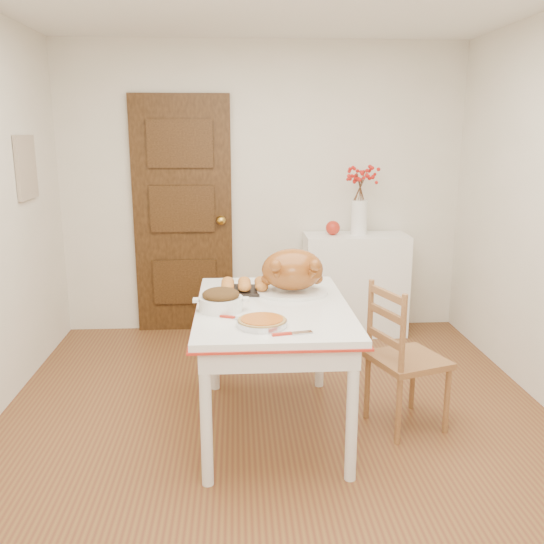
{
  "coord_description": "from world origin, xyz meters",
  "views": [
    {
      "loc": [
        -0.23,
        -3.11,
        1.75
      ],
      "look_at": [
        -0.03,
        0.15,
        0.96
      ],
      "focal_mm": 38.48,
      "sensor_mm": 36.0,
      "label": 1
    }
  ],
  "objects": [
    {
      "name": "photo_board",
      "position": [
        -1.73,
        1.2,
        1.5
      ],
      "size": [
        0.03,
        0.35,
        0.45
      ],
      "primitive_type": "cube",
      "color": "beige",
      "rests_on": "ground"
    },
    {
      "name": "pumpkin_pie",
      "position": [
        -0.11,
        -0.28,
        0.81
      ],
      "size": [
        0.33,
        0.33,
        0.05
      ],
      "primitive_type": "cylinder",
      "rotation": [
        0.0,
        0.0,
        -0.34
      ],
      "color": "#AE5316",
      "rests_on": "kitchen_table"
    },
    {
      "name": "carving_knife",
      "position": [
        -0.22,
        -0.16,
        0.78
      ],
      "size": [
        0.24,
        0.14,
        0.01
      ],
      "primitive_type": null,
      "rotation": [
        0.0,
        0.0,
        -0.38
      ],
      "color": "silver",
      "rests_on": "kitchen_table"
    },
    {
      "name": "stuffing_dish",
      "position": [
        -0.33,
        0.0,
        0.84
      ],
      "size": [
        0.37,
        0.32,
        0.12
      ],
      "primitive_type": null,
      "rotation": [
        0.0,
        0.0,
        -0.3
      ],
      "color": "#492D12",
      "rests_on": "kitchen_table"
    },
    {
      "name": "shaker_pair",
      "position": [
        0.24,
        0.61,
        0.82
      ],
      "size": [
        0.09,
        0.04,
        0.09
      ],
      "primitive_type": null,
      "rotation": [
        0.0,
        0.0,
        0.08
      ],
      "color": "white",
      "rests_on": "kitchen_table"
    },
    {
      "name": "sideboard",
      "position": [
        0.8,
        1.78,
        0.44
      ],
      "size": [
        0.88,
        0.39,
        0.88
      ],
      "primitive_type": "cube",
      "color": "white",
      "rests_on": "floor"
    },
    {
      "name": "drinking_glass",
      "position": [
        -0.02,
        0.63,
        0.84
      ],
      "size": [
        0.09,
        0.09,
        0.12
      ],
      "primitive_type": "cylinder",
      "rotation": [
        0.0,
        0.0,
        -0.33
      ],
      "color": "white",
      "rests_on": "kitchen_table"
    },
    {
      "name": "turkey_platter",
      "position": [
        0.1,
        0.31,
        0.92
      ],
      "size": [
        0.48,
        0.41,
        0.28
      ],
      "primitive_type": null,
      "rotation": [
        0.0,
        0.0,
        -0.15
      ],
      "color": "brown",
      "rests_on": "kitchen_table"
    },
    {
      "name": "chair_oak",
      "position": [
        0.78,
        0.08,
        0.45
      ],
      "size": [
        0.5,
        0.5,
        0.89
      ],
      "primitive_type": null,
      "rotation": [
        0.0,
        0.0,
        1.9
      ],
      "color": "olive",
      "rests_on": "floor"
    },
    {
      "name": "kitchen_table",
      "position": [
        -0.03,
        0.1,
        0.39
      ],
      "size": [
        0.89,
        1.3,
        0.78
      ],
      "primitive_type": null,
      "color": "silver",
      "rests_on": "floor"
    },
    {
      "name": "door_back",
      "position": [
        -0.7,
        1.97,
        1.03
      ],
      "size": [
        0.85,
        0.06,
        2.06
      ],
      "primitive_type": "cube",
      "color": "black",
      "rests_on": "ground"
    },
    {
      "name": "floor",
      "position": [
        0.0,
        0.0,
        0.0
      ],
      "size": [
        3.5,
        4.0,
        0.0
      ],
      "primitive_type": "cube",
      "color": "#5E2F1B",
      "rests_on": "ground"
    },
    {
      "name": "rolls_tray",
      "position": [
        -0.19,
        0.38,
        0.82
      ],
      "size": [
        0.33,
        0.28,
        0.08
      ],
      "primitive_type": null,
      "rotation": [
        0.0,
        0.0,
        -0.16
      ],
      "color": "#BA6B2E",
      "rests_on": "kitchen_table"
    },
    {
      "name": "wall_front",
      "position": [
        0.0,
        -2.0,
        1.25
      ],
      "size": [
        3.5,
        0.0,
        2.5
      ],
      "primitive_type": "cube",
      "color": "silver",
      "rests_on": "ground"
    },
    {
      "name": "apple",
      "position": [
        0.59,
        1.78,
        0.95
      ],
      "size": [
        0.12,
        0.12,
        0.12
      ],
      "primitive_type": "sphere",
      "color": "#AE2416",
      "rests_on": "sideboard"
    },
    {
      "name": "berry_vase",
      "position": [
        0.81,
        1.78,
        1.19
      ],
      "size": [
        0.32,
        0.32,
        0.61
      ],
      "primitive_type": null,
      "color": "white",
      "rests_on": "sideboard"
    },
    {
      "name": "wall_back",
      "position": [
        0.0,
        2.0,
        1.25
      ],
      "size": [
        3.5,
        0.0,
        2.5
      ],
      "primitive_type": "cube",
      "color": "silver",
      "rests_on": "ground"
    },
    {
      "name": "pie_server",
      "position": [
        0.03,
        -0.41,
        0.78
      ],
      "size": [
        0.22,
        0.1,
        0.01
      ],
      "primitive_type": null,
      "rotation": [
        0.0,
        0.0,
        0.22
      ],
      "color": "silver",
      "rests_on": "kitchen_table"
    }
  ]
}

